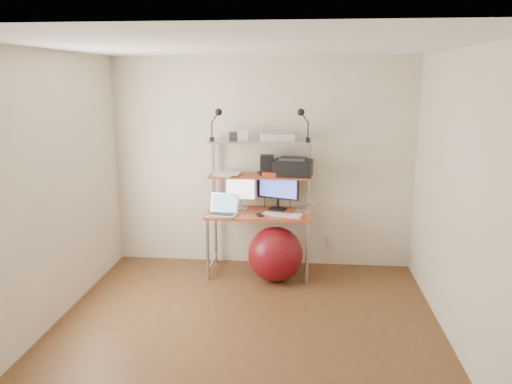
# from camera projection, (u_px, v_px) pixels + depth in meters

# --- Properties ---
(room) EXTENTS (3.60, 3.60, 3.60)m
(room) POSITION_uv_depth(u_px,v_px,m) (244.00, 199.00, 4.23)
(room) COLOR brown
(room) RESTS_ON ground
(computer_desk) EXTENTS (1.20, 0.60, 1.57)m
(computer_desk) POSITION_uv_depth(u_px,v_px,m) (260.00, 193.00, 5.76)
(computer_desk) COLOR #BC4C24
(computer_desk) RESTS_ON ground
(desktop) EXTENTS (1.20, 0.60, 0.00)m
(desktop) POSITION_uv_depth(u_px,v_px,m) (259.00, 212.00, 5.75)
(desktop) COLOR #BC4C24
(desktop) RESTS_ON computer_desk
(mid_shelf) EXTENTS (1.18, 0.34, 0.00)m
(mid_shelf) POSITION_uv_depth(u_px,v_px,m) (260.00, 175.00, 5.78)
(mid_shelf) COLOR #BC4C24
(mid_shelf) RESTS_ON computer_desk
(top_shelf) EXTENTS (1.18, 0.34, 0.00)m
(top_shelf) POSITION_uv_depth(u_px,v_px,m) (260.00, 141.00, 5.69)
(top_shelf) COLOR #A6A6AA
(top_shelf) RESTS_ON computer_desk
(floor) EXTENTS (3.60, 3.60, 0.00)m
(floor) POSITION_uv_depth(u_px,v_px,m) (245.00, 333.00, 4.51)
(floor) COLOR brown
(floor) RESTS_ON ground
(wall_outlet) EXTENTS (0.08, 0.01, 0.12)m
(wall_outlet) POSITION_uv_depth(u_px,v_px,m) (331.00, 241.00, 6.10)
(wall_outlet) COLOR silver
(wall_outlet) RESTS_ON room
(monitor_silver) EXTENTS (0.37, 0.13, 0.41)m
(monitor_silver) POSITION_uv_depth(u_px,v_px,m) (241.00, 191.00, 5.85)
(monitor_silver) COLOR #A5A5AA
(monitor_silver) RESTS_ON desktop
(monitor_black) EXTENTS (0.49, 0.21, 0.51)m
(monitor_black) POSITION_uv_depth(u_px,v_px,m) (278.00, 188.00, 5.82)
(monitor_black) COLOR black
(monitor_black) RESTS_ON desktop
(laptop) EXTENTS (0.38, 0.33, 0.29)m
(laptop) POSITION_uv_depth(u_px,v_px,m) (223.00, 210.00, 5.65)
(laptop) COLOR silver
(laptop) RESTS_ON desktop
(keyboard) EXTENTS (0.46, 0.24, 0.01)m
(keyboard) POSITION_uv_depth(u_px,v_px,m) (282.00, 215.00, 5.60)
(keyboard) COLOR silver
(keyboard) RESTS_ON desktop
(mouse) EXTENTS (0.10, 0.08, 0.03)m
(mouse) POSITION_uv_depth(u_px,v_px,m) (298.00, 215.00, 5.58)
(mouse) COLOR silver
(mouse) RESTS_ON desktop
(mac_mini) EXTENTS (0.24, 0.24, 0.04)m
(mac_mini) POSITION_uv_depth(u_px,v_px,m) (306.00, 209.00, 5.78)
(mac_mini) COLOR silver
(mac_mini) RESTS_ON desktop
(phone) EXTENTS (0.11, 0.15, 0.01)m
(phone) POSITION_uv_depth(u_px,v_px,m) (260.00, 215.00, 5.61)
(phone) COLOR black
(phone) RESTS_ON desktop
(printer) EXTENTS (0.47, 0.34, 0.21)m
(printer) POSITION_uv_depth(u_px,v_px,m) (293.00, 167.00, 5.73)
(printer) COLOR black
(printer) RESTS_ON mid_shelf
(nas_cube) EXTENTS (0.16, 0.16, 0.23)m
(nas_cube) POSITION_uv_depth(u_px,v_px,m) (267.00, 165.00, 5.77)
(nas_cube) COLOR black
(nas_cube) RESTS_ON mid_shelf
(red_box) EXTENTS (0.19, 0.14, 0.05)m
(red_box) POSITION_uv_depth(u_px,v_px,m) (270.00, 174.00, 5.69)
(red_box) COLOR #BD471E
(red_box) RESTS_ON mid_shelf
(scanner) EXTENTS (0.41, 0.32, 0.10)m
(scanner) POSITION_uv_depth(u_px,v_px,m) (277.00, 137.00, 5.68)
(scanner) COLOR silver
(scanner) RESTS_ON top_shelf
(box_white) EXTENTS (0.13, 0.11, 0.13)m
(box_white) POSITION_uv_depth(u_px,v_px,m) (243.00, 135.00, 5.68)
(box_white) COLOR silver
(box_white) RESTS_ON top_shelf
(box_grey) EXTENTS (0.11, 0.11, 0.09)m
(box_grey) POSITION_uv_depth(u_px,v_px,m) (233.00, 136.00, 5.77)
(box_grey) COLOR #2E2E31
(box_grey) RESTS_ON top_shelf
(clip_lamp_left) EXTENTS (0.15, 0.08, 0.37)m
(clip_lamp_left) POSITION_uv_depth(u_px,v_px,m) (217.00, 117.00, 5.57)
(clip_lamp_left) COLOR black
(clip_lamp_left) RESTS_ON top_shelf
(clip_lamp_right) EXTENTS (0.15, 0.08, 0.37)m
(clip_lamp_right) POSITION_uv_depth(u_px,v_px,m) (302.00, 118.00, 5.55)
(clip_lamp_right) COLOR black
(clip_lamp_right) RESTS_ON top_shelf
(exercise_ball) EXTENTS (0.62, 0.62, 0.62)m
(exercise_ball) POSITION_uv_depth(u_px,v_px,m) (275.00, 254.00, 5.62)
(exercise_ball) COLOR maroon
(exercise_ball) RESTS_ON floor
(paper_stack) EXTENTS (0.38, 0.42, 0.02)m
(paper_stack) POSITION_uv_depth(u_px,v_px,m) (226.00, 173.00, 5.81)
(paper_stack) COLOR white
(paper_stack) RESTS_ON mid_shelf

